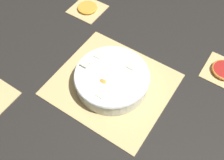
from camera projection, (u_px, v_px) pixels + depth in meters
The scene contains 7 objects.
ground_plane at pixel (112, 85), 0.97m from camera, with size 6.00×6.00×0.00m, color black.
bamboo_mat_center at pixel (112, 84), 0.97m from camera, with size 0.42×0.38×0.01m.
coaster_mat_far_left at pixel (88, 9), 1.21m from camera, with size 0.15×0.15×0.01m.
coaster_mat_far_right at pixel (224, 71), 1.00m from camera, with size 0.15×0.15×0.01m.
fruit_salad_bowl at pixel (112, 78), 0.94m from camera, with size 0.27×0.27×0.07m.
orange_slice_whole at pixel (87, 8), 1.20m from camera, with size 0.09×0.09×0.01m.
grapefruit_slice at pixel (224, 70), 1.00m from camera, with size 0.10×0.10×0.01m.
Camera 1 is at (0.30, -0.45, 0.81)m, focal length 42.00 mm.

